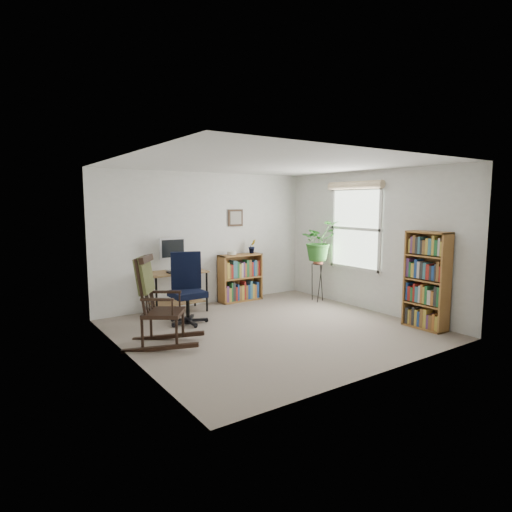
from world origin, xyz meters
TOP-DOWN VIEW (x-y plane):
  - floor at (0.00, 0.00)m, footprint 4.20×4.00m
  - ceiling at (0.00, 0.00)m, footprint 4.20×4.00m
  - wall_back at (0.00, 2.00)m, footprint 4.20×0.00m
  - wall_front at (0.00, -2.00)m, footprint 4.20×0.00m
  - wall_left at (-2.10, 0.00)m, footprint 0.00×4.00m
  - wall_right at (2.10, 0.00)m, footprint 0.00×4.00m
  - window at (2.06, 0.30)m, footprint 0.12×1.20m
  - desk at (-0.74, 1.70)m, footprint 0.98×0.54m
  - monitor at (-0.74, 1.84)m, footprint 0.46×0.16m
  - keyboard at (-0.74, 1.58)m, footprint 0.40×0.15m
  - office_chair at (-0.88, 0.97)m, footprint 0.78×0.78m
  - rocking_chair at (-1.58, 0.22)m, footprint 1.20×1.11m
  - low_bookshelf at (0.61, 1.82)m, footprint 0.85×0.28m
  - tall_bookshelf at (1.92, -1.25)m, footprint 0.27×0.63m
  - plant_stand at (1.80, 0.96)m, footprint 0.31×0.31m
  - spider_plant at (1.80, 0.96)m, footprint 1.69×1.88m
  - potted_plant_small at (0.89, 1.83)m, footprint 0.13×0.24m
  - framed_picture at (0.61, 1.97)m, footprint 0.32×0.04m

SIDE VIEW (x-z plane):
  - floor at x=0.00m, z-range 0.00..0.00m
  - desk at x=-0.74m, z-range 0.00..0.71m
  - plant_stand at x=1.80m, z-range 0.00..0.84m
  - low_bookshelf at x=0.61m, z-range 0.00..0.89m
  - office_chair at x=-0.88m, z-range 0.00..1.11m
  - rocking_chair at x=-1.58m, z-range 0.00..1.20m
  - keyboard at x=-0.74m, z-range 0.71..0.73m
  - tall_bookshelf at x=1.92m, z-range 0.00..1.45m
  - potted_plant_small at x=0.89m, z-range 0.89..1.00m
  - monitor at x=-0.74m, z-range 0.71..1.27m
  - wall_back at x=0.00m, z-range 0.00..2.40m
  - wall_front at x=0.00m, z-range 0.00..2.40m
  - wall_left at x=-2.10m, z-range 0.00..2.40m
  - wall_right at x=2.10m, z-range 0.00..2.40m
  - window at x=2.06m, z-range 0.65..2.15m
  - spider_plant at x=1.80m, z-range 0.78..2.24m
  - framed_picture at x=0.61m, z-range 1.41..1.73m
  - ceiling at x=0.00m, z-range 2.40..2.40m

